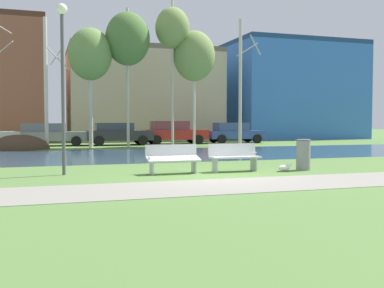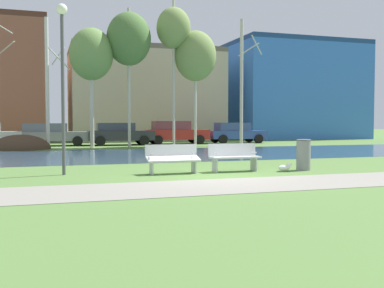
# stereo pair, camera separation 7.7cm
# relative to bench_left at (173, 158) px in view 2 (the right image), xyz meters

# --- Properties ---
(ground_plane) EXTENTS (120.00, 120.00, 0.00)m
(ground_plane) POSITION_rel_bench_left_xyz_m (1.00, 9.01, -0.47)
(ground_plane) COLOR #517538
(paved_path_strip) EXTENTS (60.00, 2.51, 0.01)m
(paved_path_strip) POSITION_rel_bench_left_xyz_m (1.00, -2.93, -0.47)
(paved_path_strip) COLOR gray
(paved_path_strip) RESTS_ON ground
(river_band) EXTENTS (80.00, 8.95, 0.01)m
(river_band) POSITION_rel_bench_left_xyz_m (1.00, 7.98, -0.47)
(river_band) COLOR #2D475B
(river_band) RESTS_ON ground
(soil_mound) EXTENTS (3.26, 3.06, 1.66)m
(soil_mound) POSITION_rel_bench_left_xyz_m (-4.95, 14.10, -0.47)
(soil_mound) COLOR #423021
(soil_mound) RESTS_ON ground
(bench_left) EXTENTS (1.61, 0.58, 0.87)m
(bench_left) POSITION_rel_bench_left_xyz_m (0.00, 0.00, 0.00)
(bench_left) COLOR silver
(bench_left) RESTS_ON ground
(bench_right) EXTENTS (1.61, 0.58, 0.87)m
(bench_right) POSITION_rel_bench_left_xyz_m (2.00, 0.00, 0.00)
(bench_right) COLOR silver
(bench_right) RESTS_ON ground
(trash_bin) EXTENTS (0.48, 0.48, 0.99)m
(trash_bin) POSITION_rel_bench_left_xyz_m (4.26, -0.36, 0.04)
(trash_bin) COLOR gray
(trash_bin) RESTS_ON ground
(seagull) EXTENTS (0.48, 0.18, 0.27)m
(seagull) POSITION_rel_bench_left_xyz_m (3.47, -0.57, -0.34)
(seagull) COLOR white
(seagull) RESTS_ON ground
(streetlamp) EXTENTS (0.32, 0.32, 4.96)m
(streetlamp) POSITION_rel_bench_left_xyz_m (-3.12, 0.66, 2.88)
(streetlamp) COLOR #4C4C51
(streetlamp) RESTS_ON ground
(birch_left) EXTENTS (1.39, 2.25, 7.50)m
(birch_left) POSITION_rel_bench_left_xyz_m (-3.46, 14.37, 3.36)
(birch_left) COLOR beige
(birch_left) RESTS_ON ground
(birch_center_left) EXTENTS (2.56, 2.56, 7.08)m
(birch_center_left) POSITION_rel_bench_left_xyz_m (-0.99, 14.42, 5.01)
(birch_center_left) COLOR #BCB7A8
(birch_center_left) RESTS_ON ground
(birch_center) EXTENTS (2.66, 2.66, 8.36)m
(birch_center) POSITION_rel_bench_left_xyz_m (1.22, 14.32, 6.02)
(birch_center) COLOR #BCB7A8
(birch_center) RESTS_ON ground
(birch_center_right) EXTENTS (2.11, 2.11, 9.39)m
(birch_center_right) POSITION_rel_bench_left_xyz_m (3.99, 14.23, 6.80)
(birch_center_right) COLOR #BCB7A8
(birch_center_right) RESTS_ON ground
(birch_right) EXTENTS (2.63, 2.63, 7.29)m
(birch_right) POSITION_rel_bench_left_xyz_m (5.44, 14.35, 5.20)
(birch_right) COLOR beige
(birch_right) RESTS_ON ground
(birch_far_right) EXTENTS (1.52, 2.58, 8.19)m
(birch_far_right) POSITION_rel_bench_left_xyz_m (8.63, 14.29, 3.75)
(birch_far_right) COLOR #BCB7A8
(birch_far_right) RESTS_ON ground
(parked_sedan_second_grey) EXTENTS (4.83, 2.21, 1.45)m
(parked_sedan_second_grey) POSITION_rel_bench_left_xyz_m (-3.36, 17.41, 0.30)
(parked_sedan_second_grey) COLOR slate
(parked_sedan_second_grey) RESTS_ON ground
(parked_hatch_third_dark) EXTENTS (4.33, 2.21, 1.47)m
(parked_hatch_third_dark) POSITION_rel_bench_left_xyz_m (1.04, 17.07, 0.31)
(parked_hatch_third_dark) COLOR #282B30
(parked_hatch_third_dark) RESTS_ON ground
(parked_wagon_fourth_red) EXTENTS (4.49, 2.24, 1.59)m
(parked_wagon_fourth_red) POSITION_rel_bench_left_xyz_m (4.93, 17.44, 0.36)
(parked_wagon_fourth_red) COLOR maroon
(parked_wagon_fourth_red) RESTS_ON ground
(parked_suv_fifth_blue) EXTENTS (4.16, 2.12, 1.47)m
(parked_suv_fifth_blue) POSITION_rel_bench_left_xyz_m (9.49, 17.40, 0.30)
(parked_suv_fifth_blue) COLOR #2D4793
(parked_suv_fifth_blue) RESTS_ON ground
(building_beige_block) EXTENTS (12.35, 7.76, 7.64)m
(building_beige_block) POSITION_rel_bench_left_xyz_m (4.48, 25.49, 3.35)
(building_beige_block) COLOR #BCAD8E
(building_beige_block) RESTS_ON ground
(building_blue_store) EXTENTS (11.76, 8.06, 8.76)m
(building_blue_store) POSITION_rel_bench_left_xyz_m (18.22, 24.44, 3.91)
(building_blue_store) COLOR #3870C6
(building_blue_store) RESTS_ON ground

